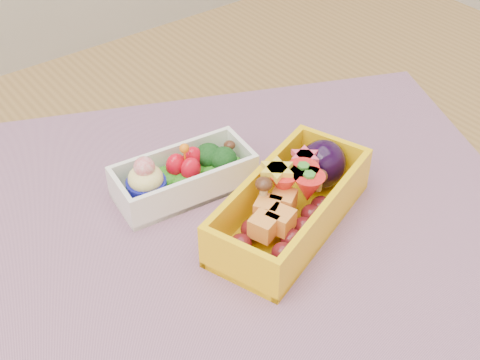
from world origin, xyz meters
TOP-DOWN VIEW (x-y plane):
  - table at (0.00, 0.00)m, footprint 1.20×0.80m
  - placemat at (-0.02, -0.03)m, footprint 0.73×0.66m
  - bento_white at (-0.04, 0.04)m, footprint 0.15×0.08m
  - bento_yellow at (0.02, -0.07)m, footprint 0.21×0.15m

SIDE VIEW (x-z plane):
  - table at x=0.00m, z-range 0.28..1.03m
  - placemat at x=-0.02m, z-range 0.75..0.75m
  - bento_white at x=-0.04m, z-range 0.74..0.80m
  - bento_yellow at x=0.02m, z-range 0.75..0.81m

